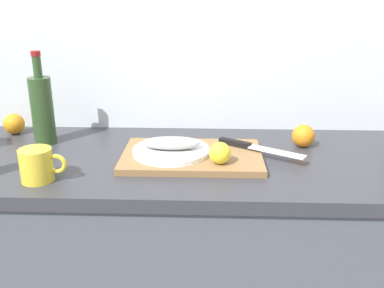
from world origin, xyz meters
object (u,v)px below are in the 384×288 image
fish_fillet (171,143)px  wine_bottle (42,109)px  cutting_board (192,156)px  lemon_0 (220,153)px  coffee_mug_0 (37,165)px  orange_0 (14,124)px  white_plate (171,151)px  chef_knife (250,146)px

fish_fillet → wine_bottle: bearing=163.0°
cutting_board → lemon_0: size_ratio=6.72×
fish_fillet → coffee_mug_0: 0.39m
coffee_mug_0 → orange_0: (-0.24, 0.41, -0.01)m
white_plate → lemon_0: (0.15, -0.08, 0.02)m
chef_knife → white_plate: bearing=-137.5°
lemon_0 → coffee_mug_0: bearing=-169.0°
lemon_0 → wine_bottle: (-0.59, 0.21, 0.07)m
orange_0 → lemon_0: bearing=-22.6°
white_plate → chef_knife: 0.25m
cutting_board → chef_knife: chef_knife is taller
cutting_board → orange_0: 0.70m
cutting_board → fish_fillet: size_ratio=2.41×
coffee_mug_0 → cutting_board: bearing=23.0°
cutting_board → lemon_0: 0.12m
chef_knife → wine_bottle: 0.70m
white_plate → fish_fillet: 0.03m
cutting_board → coffee_mug_0: 0.45m
chef_knife → orange_0: size_ratio=3.50×
wine_bottle → coffee_mug_0: (0.09, -0.31, -0.08)m
fish_fillet → coffee_mug_0: (-0.35, -0.18, -0.01)m
coffee_mug_0 → wine_bottle: bearing=106.5°
cutting_board → chef_knife: (0.18, 0.05, 0.02)m
cutting_board → lemon_0: (0.08, -0.08, 0.04)m
chef_knife → lemon_0: bearing=-96.3°
white_plate → wine_bottle: wine_bottle is taller
fish_fillet → orange_0: size_ratio=2.39×
wine_bottle → white_plate: bearing=-17.0°
cutting_board → orange_0: size_ratio=5.76×
cutting_board → white_plate: size_ratio=1.81×
lemon_0 → coffee_mug_0: size_ratio=0.50×
white_plate → lemon_0: size_ratio=3.72×
orange_0 → fish_fillet: bearing=-21.3°
white_plate → lemon_0: bearing=-27.8°
fish_fillet → coffee_mug_0: size_ratio=1.39×
white_plate → orange_0: 0.64m
fish_fillet → chef_knife: size_ratio=0.68×
coffee_mug_0 → orange_0: 0.47m
fish_fillet → wine_bottle: (-0.44, 0.14, 0.07)m
cutting_board → orange_0: orange_0 is taller
wine_bottle → coffee_mug_0: size_ratio=2.43×
lemon_0 → orange_0: 0.80m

